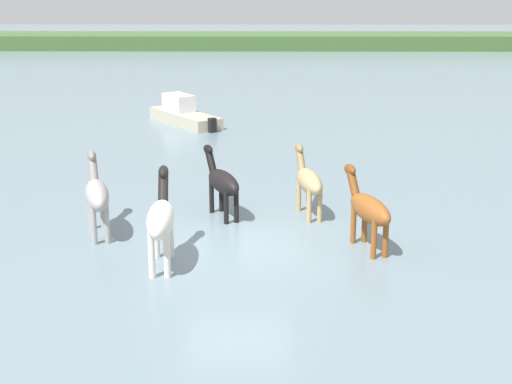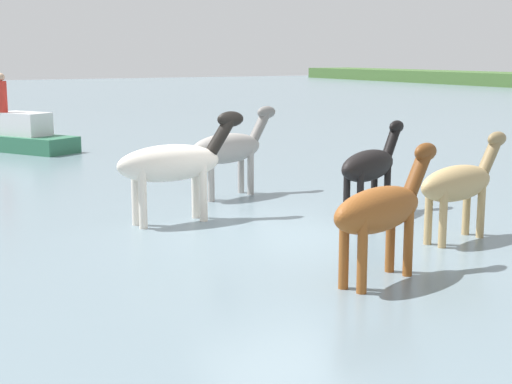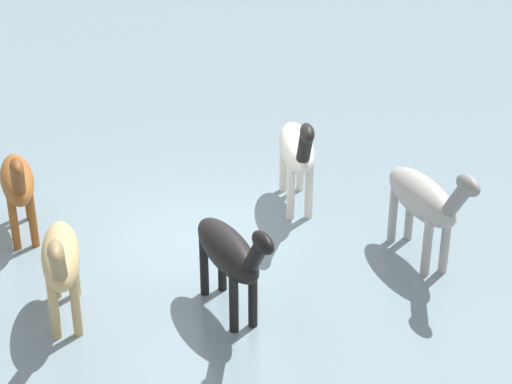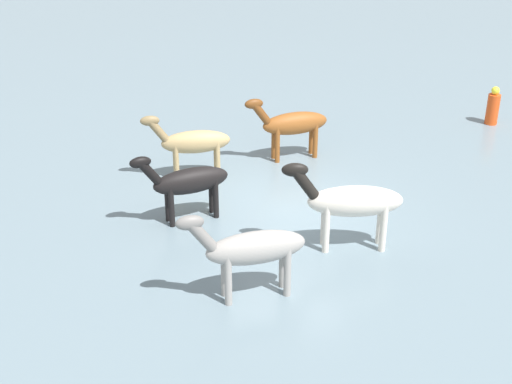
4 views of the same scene
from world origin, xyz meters
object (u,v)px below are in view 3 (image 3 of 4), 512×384
Objects in this scene: horse_pinto_flank at (229,253)px; horse_chestnut_trailing at (61,258)px; horse_dun_straggler at (297,150)px; horse_rear_stallion at (424,199)px; horse_lead at (17,182)px.

horse_chestnut_trailing is at bearing -111.89° from horse_pinto_flank.
horse_dun_straggler is 3.60m from horse_pinto_flank.
horse_rear_stallion reaches higher than horse_pinto_flank.
horse_rear_stallion is at bearing 63.45° from horse_lead.
horse_lead is (4.56, 1.06, -0.10)m from horse_dun_straggler.
horse_dun_straggler is 4.68m from horse_lead.
horse_dun_straggler reaches higher than horse_rear_stallion.
horse_chestnut_trailing is at bearing -46.80° from horse_dun_straggler.
horse_dun_straggler is 1.05× the size of horse_rear_stallion.
horse_chestnut_trailing is (-1.21, 2.46, -0.03)m from horse_lead.
horse_chestnut_trailing is at bearing -89.41° from horse_rear_stallion.
horse_pinto_flank is 0.97× the size of horse_chestnut_trailing.
horse_chestnut_trailing is (3.35, 3.52, -0.13)m from horse_dun_straggler.
horse_dun_straggler is 1.11× the size of horse_lead.
horse_dun_straggler is 1.17× the size of horse_pinto_flank.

